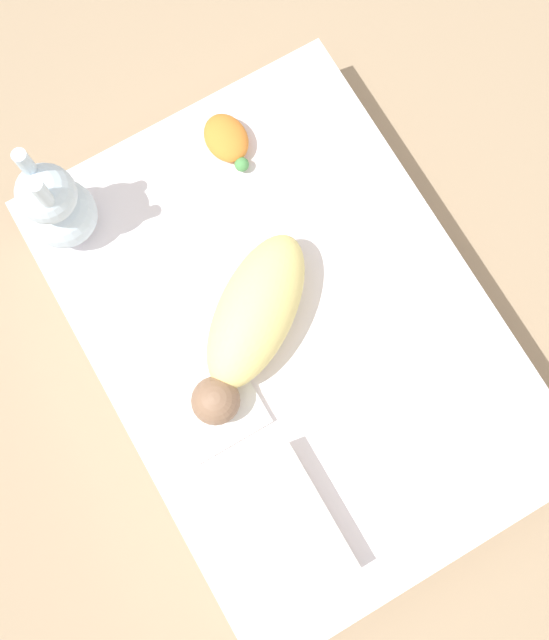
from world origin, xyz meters
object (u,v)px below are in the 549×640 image
Objects in this scene: swaddled_baby at (252,321)px; pillow at (265,539)px; turtle_plush at (227,139)px; bunny_plush at (56,206)px.

pillow is at bearing 27.50° from swaddled_baby.
pillow is 0.96m from turtle_plush.
bunny_plush is at bearing -96.08° from swaddled_baby.
pillow is 0.93× the size of bunny_plush.
bunny_plush is 2.09× the size of turtle_plush.
pillow is 0.89m from bunny_plush.
bunny_plush reaches higher than swaddled_baby.
bunny_plush is at bearing -91.00° from turtle_plush.
swaddled_baby is at bearing -22.12° from turtle_plush.
pillow is at bearing -24.25° from turtle_plush.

